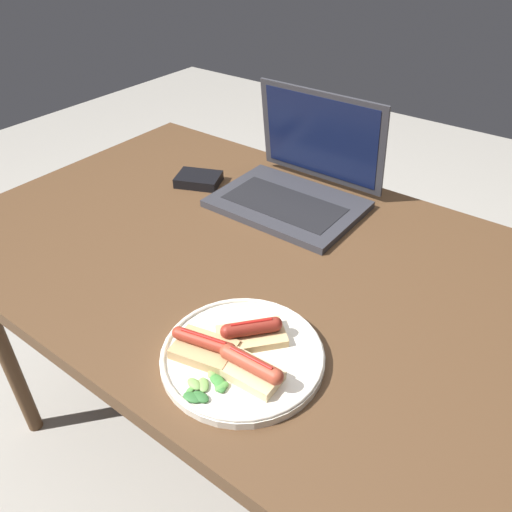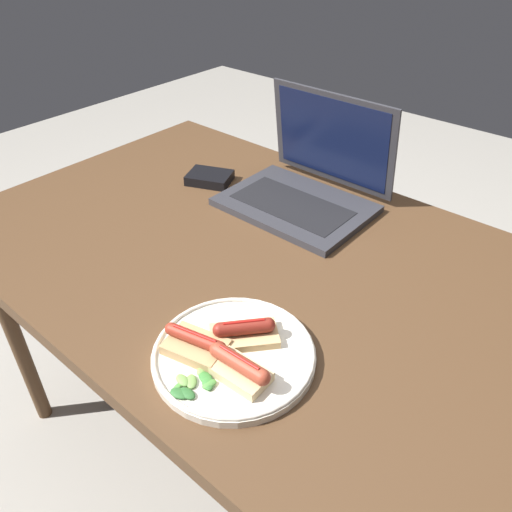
% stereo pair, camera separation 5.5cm
% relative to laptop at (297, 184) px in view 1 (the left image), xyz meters
% --- Properties ---
extents(ground_plane, '(6.00, 6.00, 0.00)m').
position_rel_laptop_xyz_m(ground_plane, '(0.02, -0.25, -0.79)').
color(ground_plane, '#9E998E').
extents(desk, '(1.35, 0.90, 0.75)m').
position_rel_laptop_xyz_m(desk, '(0.02, -0.25, -0.11)').
color(desk, '#4C331E').
rests_on(desk, ground_plane).
extents(laptop, '(0.36, 0.30, 0.26)m').
position_rel_laptop_xyz_m(laptop, '(0.00, 0.00, 0.00)').
color(laptop, '#2D2D33').
rests_on(laptop, desk).
extents(plate, '(0.28, 0.28, 0.02)m').
position_rel_laptop_xyz_m(plate, '(0.22, -0.51, -0.04)').
color(plate, silver).
rests_on(plate, desk).
extents(sausage_toast_left, '(0.13, 0.13, 0.04)m').
position_rel_laptop_xyz_m(sausage_toast_left, '(0.22, -0.48, -0.02)').
color(sausage_toast_left, tan).
rests_on(sausage_toast_left, plate).
extents(sausage_toast_middle, '(0.12, 0.06, 0.05)m').
position_rel_laptop_xyz_m(sausage_toast_middle, '(0.27, -0.54, -0.01)').
color(sausage_toast_middle, '#D6B784').
rests_on(sausage_toast_middle, plate).
extents(sausage_toast_right, '(0.12, 0.09, 0.04)m').
position_rel_laptop_xyz_m(sausage_toast_right, '(0.17, -0.55, -0.02)').
color(sausage_toast_right, tan).
rests_on(sausage_toast_right, plate).
extents(salad_pile, '(0.07, 0.08, 0.01)m').
position_rel_laptop_xyz_m(salad_pile, '(0.23, -0.61, -0.03)').
color(salad_pile, '#387A33').
rests_on(salad_pile, plate).
extents(external_drive, '(0.14, 0.13, 0.03)m').
position_rel_laptop_xyz_m(external_drive, '(-0.27, -0.08, -0.03)').
color(external_drive, black).
rests_on(external_drive, desk).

